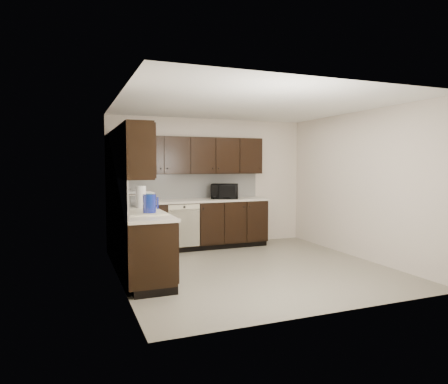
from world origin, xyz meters
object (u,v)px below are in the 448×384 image
Objects in this scene: sink at (143,217)px; blue_pitcher at (149,204)px; storage_bin at (136,199)px; microwave at (225,191)px; toaster_oven at (122,196)px.

sink is 3.09× the size of blue_pitcher.
sink reaches higher than storage_bin.
microwave is at bearing 19.86° from storage_bin.
microwave reaches higher than blue_pitcher.
microwave is 2.61m from blue_pitcher.
blue_pitcher is (0.12, -1.96, 0.03)m from toaster_oven.
blue_pitcher is at bearing -110.24° from microwave.
storage_bin is 1.22m from blue_pitcher.
microwave is (1.87, 1.69, 0.20)m from sink.
blue_pitcher is (-1.82, -1.87, -0.01)m from microwave.
microwave is at bearing 42.01° from sink.
toaster_oven is (-0.07, 1.77, 0.17)m from sink.
toaster_oven is 0.75m from storage_bin.
blue_pitcher is (0.05, -0.18, 0.19)m from sink.
sink is at bearing -93.59° from storage_bin.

